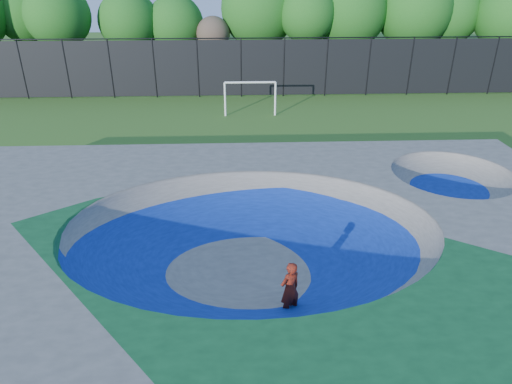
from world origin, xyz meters
TOP-DOWN VIEW (x-y plane):
  - ground at (0.00, 0.00)m, footprint 120.00×120.00m
  - skate_deck at (0.00, 0.00)m, footprint 22.00×14.00m
  - skater at (0.93, -2.11)m, footprint 0.70×0.63m
  - skateboard at (0.93, -2.11)m, footprint 0.78×0.60m
  - soccer_goal at (0.48, 16.19)m, footprint 3.20×0.12m
  - fence at (0.00, 21.00)m, footprint 48.09×0.09m
  - treeline at (1.96, 25.95)m, footprint 52.78×7.78m

SIDE VIEW (x-z plane):
  - ground at x=0.00m, z-range 0.00..0.00m
  - skateboard at x=0.93m, z-range 0.00..0.05m
  - skate_deck at x=0.00m, z-range 0.00..1.50m
  - skater at x=0.93m, z-range 0.00..1.60m
  - soccer_goal at x=0.48m, z-range 0.41..2.53m
  - fence at x=0.00m, z-range 0.08..4.12m
  - treeline at x=1.96m, z-range 0.88..9.32m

